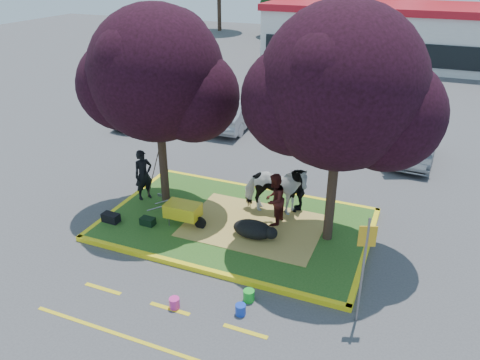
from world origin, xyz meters
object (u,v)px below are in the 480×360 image
at_px(cow, 275,190).
at_px(bucket_green, 249,296).
at_px(bucket_blue, 241,310).
at_px(car_silver, 236,112).
at_px(wheelbarrow, 183,211).
at_px(car_black, 144,109).
at_px(calf, 253,229).
at_px(bucket_pink, 174,303).
at_px(sign_post, 364,259).
at_px(handler, 143,175).

xyz_separation_m(cow, bucket_green, (0.73, -4.15, -0.88)).
height_order(bucket_blue, car_silver, car_silver).
relative_size(cow, car_silver, 0.46).
xyz_separation_m(wheelbarrow, car_silver, (-2.23, 9.61, 0.09)).
xyz_separation_m(car_black, car_silver, (4.61, 1.18, 0.03)).
xyz_separation_m(calf, bucket_pink, (-0.72, -3.50, -0.28)).
xyz_separation_m(calf, sign_post, (3.49, -2.25, 1.34)).
bearing_deg(car_silver, bucket_pink, 104.32).
distance_m(bucket_pink, bucket_blue, 1.64).
distance_m(calf, bucket_green, 2.72).
bearing_deg(sign_post, cow, 110.77).
bearing_deg(wheelbarrow, bucket_green, -38.66).
relative_size(wheelbarrow, car_silver, 0.43).
bearing_deg(sign_post, bucket_green, 166.49).
relative_size(calf, bucket_blue, 4.47).
relative_size(bucket_blue, car_silver, 0.06).
distance_m(bucket_green, bucket_blue, 0.54).
relative_size(cow, bucket_blue, 7.52).
relative_size(car_black, car_silver, 0.92).
height_order(wheelbarrow, car_silver, car_silver).
bearing_deg(bucket_green, handler, 146.51).
xyz_separation_m(handler, car_silver, (-0.12, 8.53, -0.30)).
relative_size(wheelbarrow, bucket_green, 6.40).
xyz_separation_m(calf, bucket_green, (0.87, -2.56, -0.27)).
relative_size(bucket_pink, car_silver, 0.06).
xyz_separation_m(bucket_green, car_silver, (-5.37, 12.01, 0.59)).
xyz_separation_m(wheelbarrow, bucket_pink, (1.55, -3.34, -0.52)).
bearing_deg(bucket_green, bucket_pink, -149.39).
bearing_deg(wheelbarrow, cow, 34.64).
xyz_separation_m(handler, bucket_blue, (5.25, -4.01, -0.90)).
distance_m(cow, wheelbarrow, 3.01).
xyz_separation_m(cow, bucket_pink, (-0.87, -5.10, -0.89)).
distance_m(cow, car_black, 11.41).
bearing_deg(sign_post, calf, 126.95).
distance_m(handler, bucket_pink, 5.80).
relative_size(calf, bucket_pink, 4.43).
height_order(cow, calf, cow).
bearing_deg(calf, bucket_pink, -120.22).
bearing_deg(handler, sign_post, -79.47).
height_order(handler, wheelbarrow, handler).
xyz_separation_m(bucket_green, car_black, (-9.98, 10.82, 0.56)).
height_order(bucket_green, car_black, car_black).
height_order(bucket_green, bucket_blue, bucket_green).
relative_size(bucket_pink, bucket_blue, 1.01).
xyz_separation_m(sign_post, bucket_pink, (-4.21, -1.25, -1.62)).
bearing_deg(bucket_pink, sign_post, 16.58).
height_order(bucket_pink, car_silver, car_silver).
distance_m(calf, sign_post, 4.37).
height_order(calf, car_silver, car_silver).
bearing_deg(bucket_pink, bucket_blue, 14.25).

